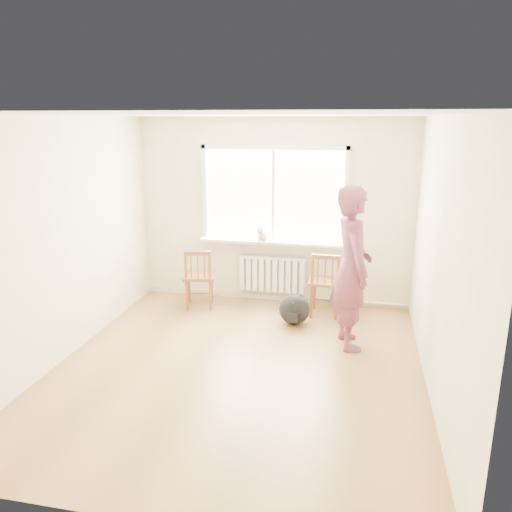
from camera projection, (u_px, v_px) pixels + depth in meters
The scene contains 13 objects.
floor at pixel (238, 369), 5.50m from camera, with size 4.50×4.50×0.00m, color #9F7141.
ceiling at pixel (235, 115), 4.79m from camera, with size 4.50×4.50×0.00m, color white.
back_wall at pixel (274, 212), 7.27m from camera, with size 4.00×0.01×2.70m, color beige.
window at pixel (274, 191), 7.16m from camera, with size 2.12×0.05×1.42m.
windowsill at pixel (272, 242), 7.27m from camera, with size 2.15×0.22×0.04m, color white.
radiator at pixel (272, 274), 7.42m from camera, with size 1.00×0.12×0.55m.
heating_pipe at pixel (356, 302), 7.30m from camera, with size 0.04×0.04×1.40m, color silver.
baseboard at pixel (273, 297), 7.60m from camera, with size 4.00×0.03×0.08m, color beige.
chair_left at pixel (199, 279), 7.16m from camera, with size 0.53×0.51×0.89m.
chair_right at pixel (325, 284), 6.87m from camera, with size 0.47×0.44×0.92m.
person at pixel (352, 268), 5.84m from camera, with size 0.71×0.47×1.94m, color #AF3A5D.
cat at pixel (263, 234), 7.18m from camera, with size 0.21×0.40×0.27m.
backpack at pixel (294, 310), 6.65m from camera, with size 0.41×0.31×0.41m, color black.
Camera 1 is at (1.22, -4.83, 2.65)m, focal length 35.00 mm.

